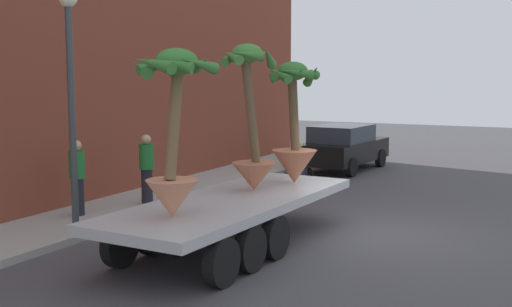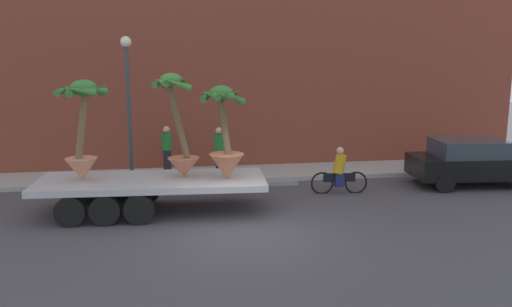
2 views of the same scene
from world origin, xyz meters
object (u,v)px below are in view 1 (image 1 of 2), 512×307
at_px(flatbed_trailer, 226,212).
at_px(potted_palm_middle, 174,131).
at_px(potted_palm_rear, 252,130).
at_px(cyclist, 298,170).
at_px(potted_palm_front, 294,133).
at_px(parked_car, 343,147).
at_px(pedestrian_near_gate, 77,176).
at_px(pedestrian_far_left, 147,167).
at_px(street_lamp, 71,79).

distance_m(flatbed_trailer, potted_palm_middle, 2.25).
xyz_separation_m(potted_palm_rear, cyclist, (5.05, 1.13, -1.56)).
bearing_deg(potted_palm_middle, potted_palm_front, -7.08).
relative_size(potted_palm_front, parked_car, 0.61).
height_order(flatbed_trailer, pedestrian_near_gate, pedestrian_near_gate).
bearing_deg(parked_car, pedestrian_far_left, 165.33).
distance_m(potted_palm_front, parked_car, 8.86).
xyz_separation_m(potted_palm_rear, pedestrian_near_gate, (-0.43, 4.21, -1.18)).
bearing_deg(flatbed_trailer, street_lamp, 99.67).
distance_m(potted_palm_rear, pedestrian_far_left, 4.09).
distance_m(potted_palm_middle, potted_palm_front, 3.90).
height_order(potted_palm_middle, pedestrian_far_left, potted_palm_middle).
xyz_separation_m(potted_palm_rear, parked_car, (9.82, 1.45, -1.40)).
relative_size(flatbed_trailer, potted_palm_front, 2.82).
xyz_separation_m(potted_palm_middle, street_lamp, (0.99, 3.11, 0.82)).
bearing_deg(street_lamp, pedestrian_far_left, 8.40).
bearing_deg(cyclist, flatbed_trailer, -169.58).
height_order(pedestrian_near_gate, pedestrian_far_left, same).
bearing_deg(potted_palm_front, potted_palm_rear, 162.95).
height_order(potted_palm_middle, pedestrian_near_gate, potted_palm_middle).
xyz_separation_m(cyclist, pedestrian_far_left, (-3.64, 2.52, 0.37)).
xyz_separation_m(cyclist, parked_car, (4.77, 0.32, 0.16)).
distance_m(potted_palm_rear, potted_palm_front, 1.31).
bearing_deg(pedestrian_near_gate, potted_palm_middle, -117.86).
xyz_separation_m(potted_palm_rear, pedestrian_far_left, (1.41, 3.65, -1.18)).
distance_m(potted_palm_front, pedestrian_near_gate, 5.00).
height_order(potted_palm_rear, pedestrian_near_gate, potted_palm_rear).
height_order(potted_palm_front, street_lamp, street_lamp).
distance_m(parked_car, street_lamp, 11.81).
xyz_separation_m(pedestrian_far_left, street_lamp, (-3.02, -0.45, 2.19)).
bearing_deg(flatbed_trailer, cyclist, 10.42).
relative_size(potted_palm_front, street_lamp, 0.54).
distance_m(potted_palm_rear, parked_car, 10.03).
xyz_separation_m(flatbed_trailer, potted_palm_front, (2.31, -0.39, 1.32)).
bearing_deg(pedestrian_near_gate, potted_palm_rear, -84.21).
bearing_deg(cyclist, potted_palm_middle, -172.32).
distance_m(flatbed_trailer, pedestrian_far_left, 4.42).
distance_m(parked_car, pedestrian_far_left, 8.70).
relative_size(potted_palm_middle, potted_palm_front, 1.06).
height_order(potted_palm_middle, street_lamp, street_lamp).
xyz_separation_m(potted_palm_middle, pedestrian_near_gate, (2.18, 4.12, -1.36)).
relative_size(parked_car, pedestrian_near_gate, 2.51).
bearing_deg(street_lamp, pedestrian_near_gate, 40.47).
bearing_deg(cyclist, potted_palm_rear, -167.40).
bearing_deg(pedestrian_near_gate, pedestrian_far_left, -16.99).
bearing_deg(street_lamp, flatbed_trailer, -80.33).
distance_m(cyclist, pedestrian_far_left, 4.44).
distance_m(potted_palm_front, pedestrian_far_left, 4.17).
height_order(potted_palm_front, parked_car, potted_palm_front).
height_order(cyclist, pedestrian_far_left, pedestrian_far_left).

